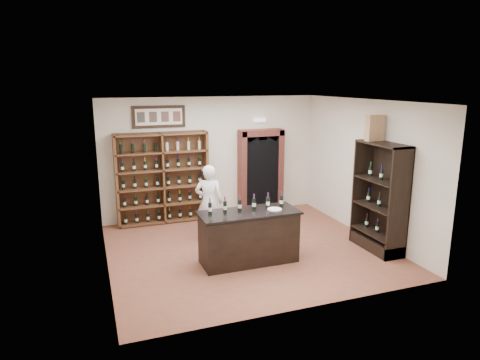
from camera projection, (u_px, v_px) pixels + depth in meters
name	position (u px, v px, depth m)	size (l,w,h in m)	color
floor	(247.00, 249.00, 8.80)	(5.50, 5.50, 0.00)	brown
ceiling	(248.00, 101.00, 8.12)	(5.50, 5.50, 0.00)	white
wall_back	(212.00, 157.00, 10.75)	(5.50, 0.04, 3.00)	silver
wall_left	(102.00, 190.00, 7.55)	(0.04, 5.00, 3.00)	silver
wall_right	(365.00, 168.00, 9.37)	(0.04, 5.00, 3.00)	silver
wine_shelf	(162.00, 178.00, 10.26)	(2.20, 0.38, 2.20)	brown
framed_picture	(159.00, 117.00, 10.05)	(1.25, 0.04, 0.52)	black
arched_doorway	(261.00, 169.00, 11.09)	(1.17, 0.35, 2.17)	black
emergency_light	(260.00, 120.00, 10.89)	(0.30, 0.10, 0.10)	white
tasting_counter	(249.00, 237.00, 8.07)	(1.88, 0.78, 1.00)	black
counter_bottle_0	(210.00, 208.00, 7.80)	(0.07, 0.07, 0.30)	black
counter_bottle_1	(225.00, 207.00, 7.89)	(0.07, 0.07, 0.30)	black
counter_bottle_2	(240.00, 205.00, 7.99)	(0.07, 0.07, 0.30)	black
counter_bottle_3	(254.00, 204.00, 8.08)	(0.07, 0.07, 0.30)	black
counter_bottle_4	(268.00, 202.00, 8.18)	(0.07, 0.07, 0.30)	black
counter_bottle_5	(282.00, 201.00, 8.28)	(0.07, 0.07, 0.30)	black
side_cabinet	(380.00, 214.00, 8.64)	(0.48, 1.20, 2.20)	black
shopkeeper	(209.00, 202.00, 9.21)	(0.60, 0.39, 1.64)	white
plate	(275.00, 209.00, 8.06)	(0.27, 0.27, 0.02)	white
wine_crate	(375.00, 128.00, 8.52)	(0.36, 0.15, 0.51)	tan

